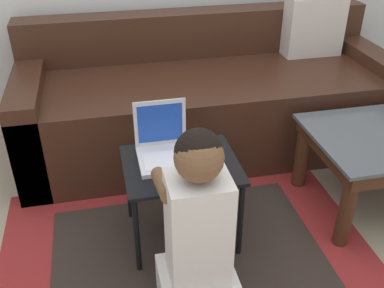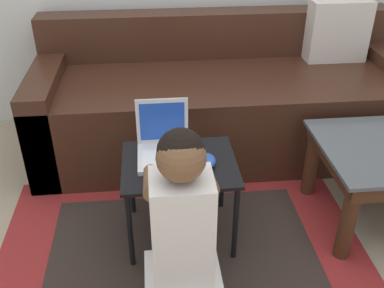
# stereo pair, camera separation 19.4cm
# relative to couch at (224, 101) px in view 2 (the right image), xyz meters

# --- Properties ---
(ground_plane) EXTENTS (16.00, 16.00, 0.00)m
(ground_plane) POSITION_rel_couch_xyz_m (-0.22, -1.01, -0.29)
(ground_plane) COLOR gray
(area_rug) EXTENTS (1.65, 1.36, 0.01)m
(area_rug) POSITION_rel_couch_xyz_m (-0.34, -1.03, -0.28)
(area_rug) COLOR maroon
(area_rug) RESTS_ON ground_plane
(couch) EXTENTS (2.18, 0.84, 0.84)m
(couch) POSITION_rel_couch_xyz_m (0.00, 0.00, 0.00)
(couch) COLOR #381E14
(couch) RESTS_ON ground_plane
(laptop_desk) EXTENTS (0.49, 0.40, 0.41)m
(laptop_desk) POSITION_rel_couch_xyz_m (-0.34, -0.82, 0.07)
(laptop_desk) COLOR black
(laptop_desk) RESTS_ON ground_plane
(laptop) EXTENTS (0.23, 0.23, 0.24)m
(laptop) POSITION_rel_couch_xyz_m (-0.40, -0.76, 0.16)
(laptop) COLOR silver
(laptop) RESTS_ON laptop_desk
(computer_mouse) EXTENTS (0.07, 0.10, 0.04)m
(computer_mouse) POSITION_rel_couch_xyz_m (-0.22, -0.85, 0.14)
(computer_mouse) COLOR #234CB2
(computer_mouse) RESTS_ON laptop_desk
(person_seated) EXTENTS (0.29, 0.40, 0.80)m
(person_seated) POSITION_rel_couch_xyz_m (-0.36, -1.24, 0.07)
(person_seated) COLOR silver
(person_seated) RESTS_ON ground_plane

